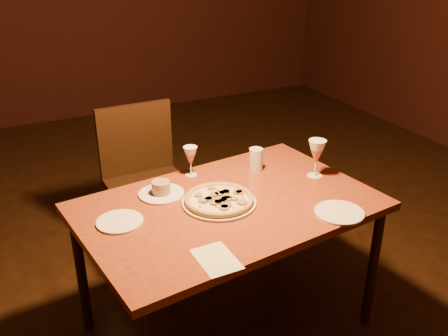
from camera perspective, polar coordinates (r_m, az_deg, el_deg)
name	(u,v)px	position (r m, az deg, el deg)	size (l,w,h in m)	color
floor	(213,300)	(2.89, -1.26, -14.90)	(7.00, 7.00, 0.00)	#311C10
dining_table	(229,215)	(2.36, 0.53, -5.41)	(1.45, 1.03, 0.73)	#933E1F
chair_far	(145,177)	(3.04, -9.00, -1.00)	(0.47, 0.47, 0.95)	black
pizza_plate	(219,200)	(2.31, -0.57, -3.67)	(0.35, 0.35, 0.04)	white
ramekin_saucer	(161,190)	(2.41, -7.19, -2.57)	(0.22, 0.22, 0.07)	white
wine_glass_far	(191,161)	(2.56, -3.83, 0.78)	(0.07, 0.07, 0.16)	#C36F51
wine_glass_right	(316,159)	(2.58, 10.49, 1.07)	(0.09, 0.09, 0.20)	#C36F51
water_tumbler	(256,159)	(2.63, 3.67, 0.98)	(0.07, 0.07, 0.12)	silver
side_plate_left	(120,222)	(2.22, -11.83, -6.02)	(0.20, 0.20, 0.01)	white
side_plate_near	(339,213)	(2.29, 13.04, -4.99)	(0.22, 0.22, 0.01)	white
menu_card	(216,259)	(1.95, -0.88, -10.36)	(0.14, 0.21, 0.00)	beige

